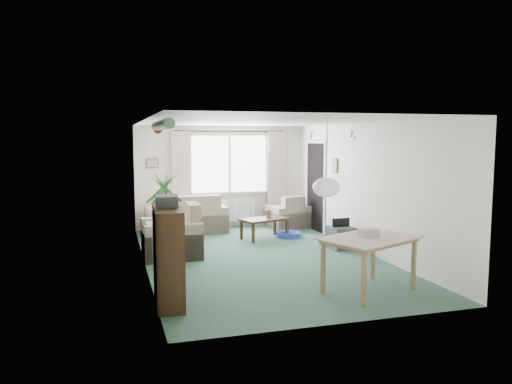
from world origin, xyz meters
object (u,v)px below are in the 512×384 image
object	(u,v)px
sofa	(186,214)
dining_table	(369,265)
armchair_corner	(287,211)
armchair_left	(171,230)
houseplant	(164,216)
coffee_table	(264,228)
tv_cube	(341,238)
pet_bed	(289,235)
bookshelf	(168,256)

from	to	relation	value
sofa	dining_table	distance (m)	5.32
armchair_corner	armchair_left	distance (m)	3.65
houseplant	dining_table	distance (m)	3.58
dining_table	coffee_table	bearing A→B (deg)	94.52
tv_cube	pet_bed	world-z (taller)	tv_cube
sofa	armchair_corner	size ratio (longest dim) A/B	2.01
coffee_table	pet_bed	distance (m)	0.57
houseplant	pet_bed	distance (m)	3.18
pet_bed	armchair_corner	bearing A→B (deg)	72.03
armchair_left	houseplant	bearing A→B (deg)	-21.62
armchair_corner	tv_cube	xyz separation A→B (m)	(0.22, -2.42, -0.17)
sofa	bookshelf	world-z (taller)	bookshelf
armchair_corner	houseplant	xyz separation A→B (m)	(-3.12, -2.49, 0.42)
armchair_left	houseplant	size ratio (longest dim) A/B	0.66
armchair_left	sofa	bearing A→B (deg)	164.43
armchair_left	coffee_table	size ratio (longest dim) A/B	1.09
sofa	armchair_left	distance (m)	2.21
armchair_corner	coffee_table	xyz separation A→B (m)	(-0.90, -1.11, -0.17)
houseplant	dining_table	xyz separation A→B (m)	(2.53, -2.50, -0.43)
tv_cube	sofa	bearing A→B (deg)	133.49
armchair_corner	bookshelf	distance (m)	5.74
houseplant	sofa	bearing A→B (deg)	73.58
armchair_corner	armchair_left	bearing A→B (deg)	25.97
bookshelf	dining_table	bearing A→B (deg)	-3.83
armchair_left	houseplant	xyz separation A→B (m)	(-0.15, -0.38, 0.33)
houseplant	armchair_corner	bearing A→B (deg)	38.52
pet_bed	coffee_table	bearing A→B (deg)	-179.17
houseplant	dining_table	bearing A→B (deg)	-44.65
coffee_table	armchair_left	bearing A→B (deg)	-154.28
coffee_table	bookshelf	distance (m)	4.33
bookshelf	pet_bed	xyz separation A→B (m)	(2.96, 3.58, -0.57)
armchair_left	tv_cube	distance (m)	3.23
armchair_left	coffee_table	world-z (taller)	armchair_left
bookshelf	armchair_corner	bearing A→B (deg)	57.15
armchair_corner	houseplant	size ratio (longest dim) A/B	0.54
houseplant	dining_table	world-z (taller)	houseplant
coffee_table	houseplant	xyz separation A→B (m)	(-2.22, -1.38, 0.58)
coffee_table	houseplant	size ratio (longest dim) A/B	0.61
coffee_table	bookshelf	xyz separation A→B (m)	(-2.41, -3.58, 0.41)
armchair_left	bookshelf	bearing A→B (deg)	-7.60
armchair_left	pet_bed	world-z (taller)	armchair_left
houseplant	pet_bed	world-z (taller)	houseplant
coffee_table	sofa	bearing A→B (deg)	142.53
armchair_corner	sofa	bearing A→B (deg)	-9.95
armchair_corner	coffee_table	bearing A→B (deg)	41.48
armchair_corner	pet_bed	xyz separation A→B (m)	(-0.36, -1.10, -0.33)
dining_table	tv_cube	distance (m)	2.70
sofa	coffee_table	world-z (taller)	sofa
dining_table	armchair_corner	bearing A→B (deg)	83.16
tv_cube	coffee_table	bearing A→B (deg)	127.37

